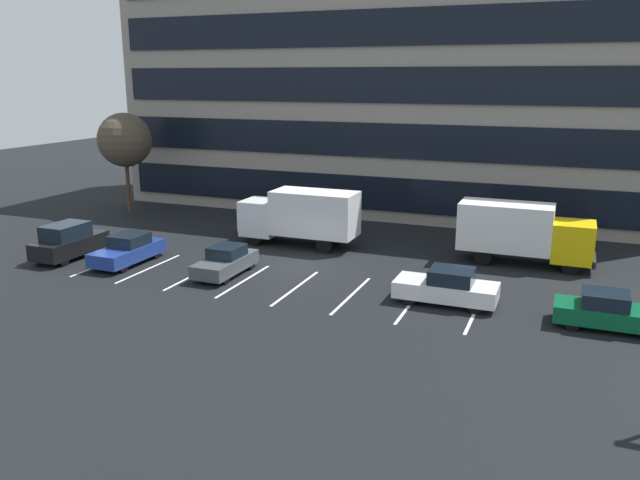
# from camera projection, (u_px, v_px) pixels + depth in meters

# --- Properties ---
(ground_plane) EXTENTS (120.00, 120.00, 0.00)m
(ground_plane) POSITION_uv_depth(u_px,v_px,m) (295.00, 268.00, 33.29)
(ground_plane) COLOR black
(office_building) EXTENTS (39.37, 11.97, 18.00)m
(office_building) POSITION_uv_depth(u_px,v_px,m) (392.00, 86.00, 47.14)
(office_building) COLOR gray
(office_building) RESTS_ON ground_plane
(lot_markings) EXTENTS (19.74, 5.40, 0.01)m
(lot_markings) POSITION_uv_depth(u_px,v_px,m) (269.00, 284.00, 30.60)
(lot_markings) COLOR silver
(lot_markings) RESTS_ON ground_plane
(box_truck_white) EXTENTS (7.14, 2.36, 3.31)m
(box_truck_white) POSITION_uv_depth(u_px,v_px,m) (301.00, 215.00, 37.18)
(box_truck_white) COLOR white
(box_truck_white) RESTS_ON ground_plane
(box_truck_yellow) EXTENTS (6.98, 2.31, 3.24)m
(box_truck_yellow) POSITION_uv_depth(u_px,v_px,m) (522.00, 231.00, 33.47)
(box_truck_yellow) COLOR yellow
(box_truck_yellow) RESTS_ON ground_plane
(sedan_charcoal) EXTENTS (1.71, 4.08, 1.46)m
(sedan_charcoal) POSITION_uv_depth(u_px,v_px,m) (226.00, 261.00, 31.98)
(sedan_charcoal) COLOR #474C51
(sedan_charcoal) RESTS_ON ground_plane
(sedan_navy) EXTENTS (1.83, 4.37, 1.56)m
(sedan_navy) POSITION_uv_depth(u_px,v_px,m) (128.00, 250.00, 33.89)
(sedan_navy) COLOR navy
(sedan_navy) RESTS_ON ground_plane
(sedan_forest) EXTENTS (4.18, 1.75, 1.50)m
(sedan_forest) POSITION_uv_depth(u_px,v_px,m) (608.00, 312.00, 25.11)
(sedan_forest) COLOR #0C5933
(sedan_forest) RESTS_ON ground_plane
(suv_black) EXTENTS (1.84, 4.34, 1.96)m
(suv_black) POSITION_uv_depth(u_px,v_px,m) (69.00, 241.00, 34.82)
(suv_black) COLOR black
(suv_black) RESTS_ON ground_plane
(sedan_white) EXTENTS (4.46, 1.87, 1.60)m
(sedan_white) POSITION_uv_depth(u_px,v_px,m) (447.00, 287.00, 27.87)
(sedan_white) COLOR white
(sedan_white) RESTS_ON ground_plane
(bare_tree) EXTENTS (3.86, 3.86, 7.24)m
(bare_tree) POSITION_uv_depth(u_px,v_px,m) (125.00, 140.00, 45.47)
(bare_tree) COLOR #473323
(bare_tree) RESTS_ON ground_plane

